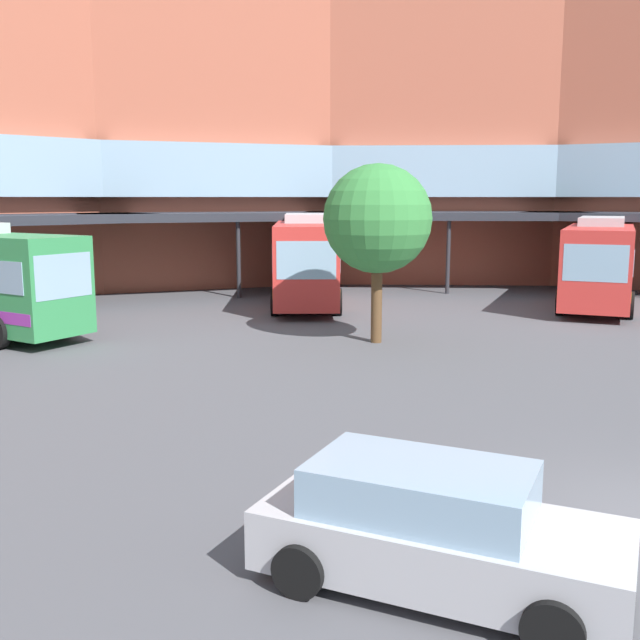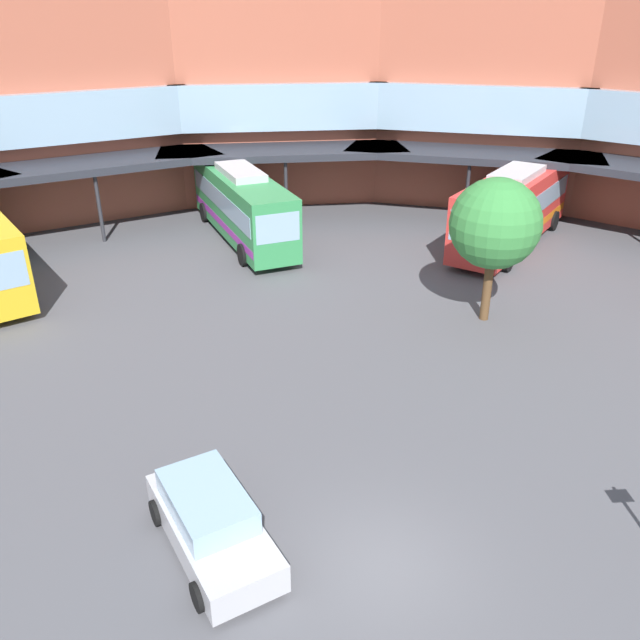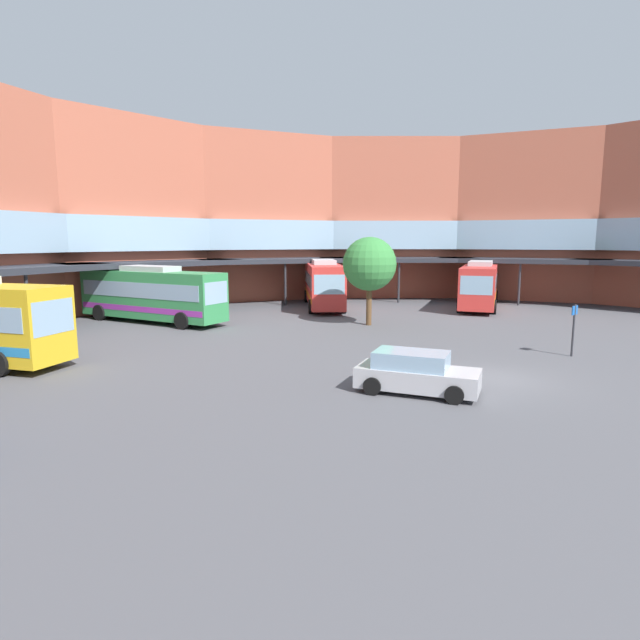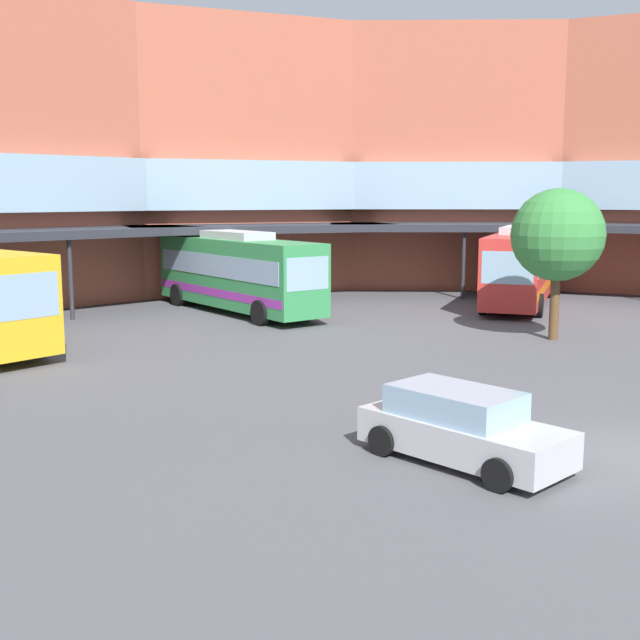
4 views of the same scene
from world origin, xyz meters
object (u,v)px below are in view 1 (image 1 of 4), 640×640
(bus_4, at_px, (306,258))
(plaza_tree, at_px, (378,219))
(parked_car, at_px, (434,529))
(bus_0, at_px, (600,260))

(bus_4, relative_size, plaza_tree, 1.74)
(parked_car, height_order, plaza_tree, plaza_tree)
(bus_0, xyz_separation_m, plaza_tree, (-13.78, 0.65, 2.06))
(plaza_tree, bearing_deg, parked_car, -134.32)
(bus_0, relative_size, bus_4, 1.17)
(bus_0, relative_size, plaza_tree, 2.03)
(bus_4, height_order, plaza_tree, plaza_tree)
(bus_4, height_order, parked_car, bus_4)
(bus_4, relative_size, parked_car, 2.11)
(bus_0, distance_m, plaza_tree, 13.94)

